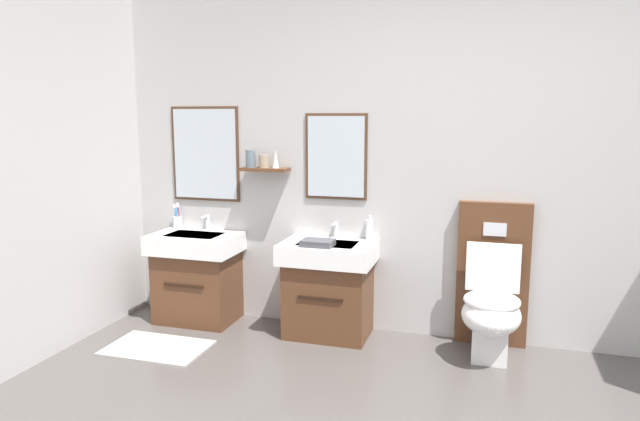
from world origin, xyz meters
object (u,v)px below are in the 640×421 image
at_px(vanity_sink_right, 329,286).
at_px(folded_hand_towel, 318,243).
at_px(vanity_sink_left, 198,275).
at_px(toothbrush_cup, 178,221).
at_px(soap_dispenser, 369,229).
at_px(toilet, 492,299).

bearing_deg(vanity_sink_right, folded_hand_towel, -106.31).
bearing_deg(vanity_sink_left, vanity_sink_right, 0.00).
relative_size(vanity_sink_right, toothbrush_cup, 3.32).
xyz_separation_m(vanity_sink_left, toothbrush_cup, (-0.25, 0.16, 0.38)).
xyz_separation_m(toothbrush_cup, folded_hand_towel, (1.26, -0.29, -0.04)).
bearing_deg(toothbrush_cup, vanity_sink_right, -6.92).
bearing_deg(soap_dispenser, vanity_sink_left, -172.70).
bearing_deg(soap_dispenser, toothbrush_cup, -179.63).
relative_size(toothbrush_cup, folded_hand_towel, 0.94).
distance_m(toothbrush_cup, soap_dispenser, 1.56).
height_order(vanity_sink_right, toilet, toilet).
distance_m(vanity_sink_right, folded_hand_towel, 0.37).
distance_m(toilet, soap_dispenser, 0.96).
bearing_deg(toothbrush_cup, soap_dispenser, 0.37).
distance_m(vanity_sink_left, soap_dispenser, 1.38).
distance_m(soap_dispenser, folded_hand_towel, 0.43).
height_order(vanity_sink_left, folded_hand_towel, folded_hand_towel).
distance_m(toothbrush_cup, folded_hand_towel, 1.30).
relative_size(toilet, folded_hand_towel, 4.55).
height_order(toilet, soap_dispenser, toilet).
relative_size(vanity_sink_right, soap_dispenser, 3.81).
xyz_separation_m(vanity_sink_left, vanity_sink_right, (1.05, 0.00, 0.00)).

